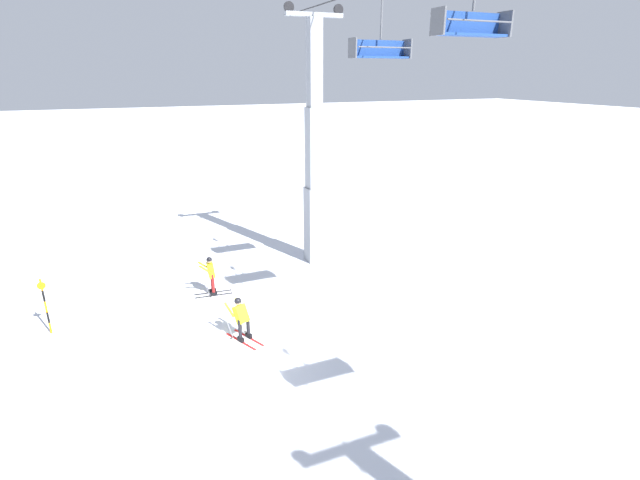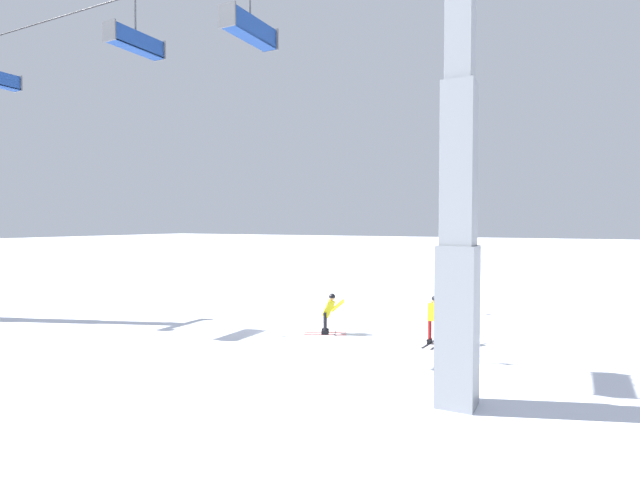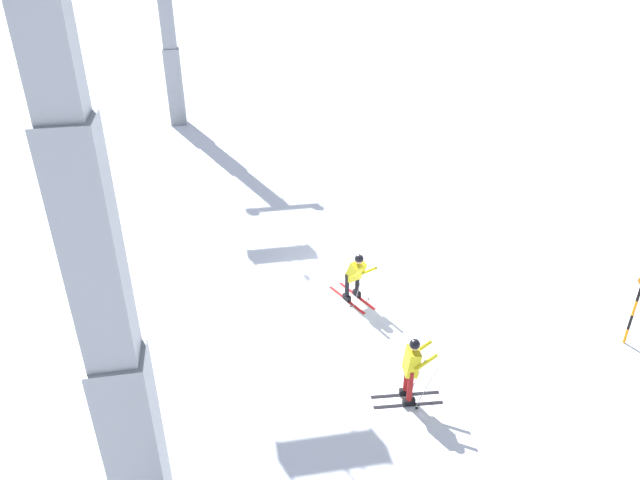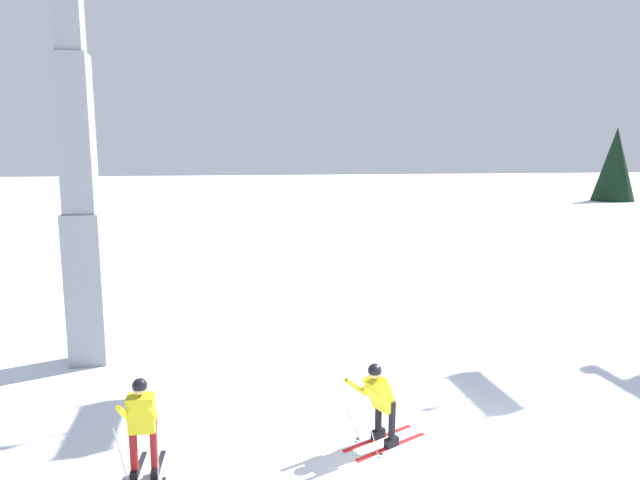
% 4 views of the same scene
% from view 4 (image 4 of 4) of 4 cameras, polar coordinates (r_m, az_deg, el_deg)
% --- Properties ---
extents(ground_plane, '(260.00, 260.00, 0.00)m').
position_cam_4_polar(ground_plane, '(10.41, 14.06, -21.54)').
color(ground_plane, white).
extents(skier_carving_main, '(1.69, 1.18, 1.71)m').
position_cam_4_polar(skier_carving_main, '(10.28, 6.17, -15.94)').
color(skier_carving_main, red).
rests_on(skier_carving_main, ground_plane).
extents(lift_tower_near, '(0.88, 2.75, 11.92)m').
position_cam_4_polar(lift_tower_near, '(14.59, -23.78, 6.89)').
color(lift_tower_near, gray).
rests_on(lift_tower_near, ground_plane).
extents(skier_distant_uphill, '(0.72, 1.63, 1.76)m').
position_cam_4_polar(skier_distant_uphill, '(9.66, -18.02, -17.41)').
color(skier_distant_uphill, black).
rests_on(skier_distant_uphill, ground_plane).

